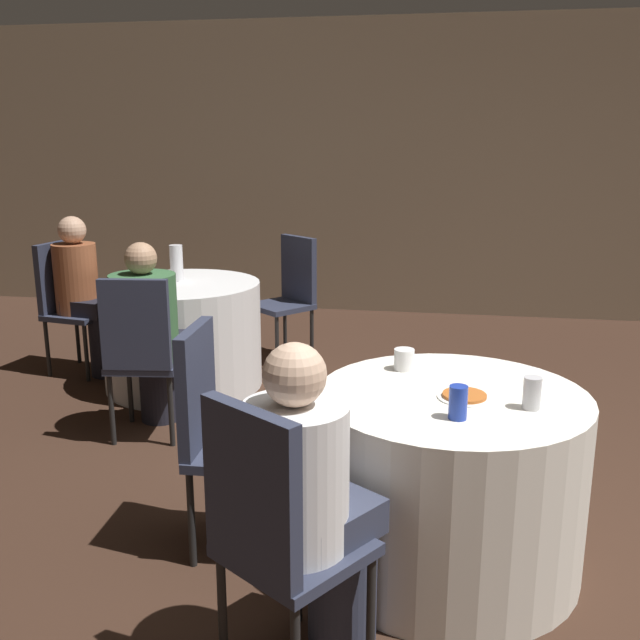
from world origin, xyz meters
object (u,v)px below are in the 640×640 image
at_px(chair_far_northeast, 291,288).
at_px(person_floral_shirt, 86,297).
at_px(chair_near_southwest, 272,524).
at_px(table_near, 449,480).
at_px(chair_far_west, 67,296).
at_px(chair_far_south, 141,346).
at_px(soda_can_silver, 532,393).
at_px(bottle_far, 176,263).
at_px(soda_can_blue, 458,402).
at_px(chair_near_west, 217,421).
at_px(person_green_jacket, 149,334).
at_px(table_far, 183,334).
at_px(pizza_plate_near, 464,396).
at_px(person_white_shirt, 312,504).

distance_m(chair_far_northeast, person_floral_shirt, 1.52).
distance_m(chair_near_southwest, chair_far_northeast, 3.50).
distance_m(table_near, person_floral_shirt, 3.32).
distance_m(table_near, chair_far_west, 3.47).
bearing_deg(chair_far_south, soda_can_silver, -35.13).
bearing_deg(bottle_far, table_near, -46.52).
height_order(chair_near_southwest, soda_can_blue, chair_near_southwest).
relative_size(chair_near_west, chair_far_west, 1.00).
xyz_separation_m(chair_far_south, person_green_jacket, (-0.02, 0.16, 0.02)).
relative_size(table_near, chair_near_southwest, 1.10).
relative_size(table_near, table_far, 0.98).
height_order(chair_far_northeast, chair_far_south, same).
bearing_deg(chair_near_southwest, soda_can_silver, 73.70).
relative_size(table_near, soda_can_silver, 8.73).
relative_size(table_near, chair_far_northeast, 1.10).
distance_m(chair_far_northeast, soda_can_silver, 3.15).
bearing_deg(chair_near_west, chair_far_northeast, -176.46).
distance_m(chair_far_south, person_green_jacket, 0.16).
height_order(person_green_jacket, soda_can_blue, person_green_jacket).
distance_m(person_green_jacket, soda_can_blue, 2.22).
relative_size(soda_can_silver, soda_can_blue, 1.00).
bearing_deg(bottle_far, person_floral_shirt, 173.88).
xyz_separation_m(chair_near_west, bottle_far, (-0.91, 2.00, 0.29)).
distance_m(chair_near_west, person_floral_shirt, 2.65).
bearing_deg(chair_far_northeast, chair_near_west, 135.19).
height_order(chair_near_southwest, chair_far_northeast, same).
bearing_deg(chair_near_southwest, table_near, 90.00).
relative_size(table_near, bottle_far, 4.23).
relative_size(table_far, chair_near_southwest, 1.13).
distance_m(person_floral_shirt, soda_can_silver, 3.61).
bearing_deg(soda_can_blue, person_floral_shirt, 138.61).
distance_m(pizza_plate_near, soda_can_blue, 0.22).
distance_m(table_far, bottle_far, 0.50).
bearing_deg(soda_can_silver, soda_can_blue, -152.08).
bearing_deg(chair_far_west, table_near, 63.21).
bearing_deg(table_far, pizza_plate_near, -46.30).
relative_size(chair_far_south, person_white_shirt, 0.86).
bearing_deg(chair_near_southwest, person_white_shirt, 90.00).
relative_size(chair_far_south, person_green_jacket, 0.85).
xyz_separation_m(table_near, table_far, (-1.82, 1.91, 0.00)).
relative_size(table_far, bottle_far, 4.33).
xyz_separation_m(chair_near_west, soda_can_silver, (1.23, -0.08, 0.23)).
relative_size(chair_far_northeast, chair_far_south, 1.00).
bearing_deg(table_near, chair_near_southwest, -124.40).
bearing_deg(pizza_plate_near, bottle_far, 133.50).
xyz_separation_m(table_far, pizza_plate_near, (1.87, -1.95, 0.38)).
height_order(chair_far_west, soda_can_blue, chair_far_west).
height_order(person_floral_shirt, soda_can_silver, person_floral_shirt).
height_order(table_far, bottle_far, bottle_far).
bearing_deg(pizza_plate_near, chair_far_south, 150.36).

